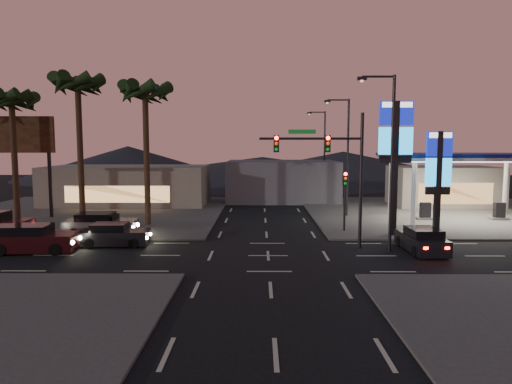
{
  "coord_description": "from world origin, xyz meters",
  "views": [
    {
      "loc": [
        -0.47,
        -24.82,
        6.09
      ],
      "look_at": [
        -0.72,
        5.51,
        3.0
      ],
      "focal_mm": 32.0,
      "sensor_mm": 36.0,
      "label": 1
    }
  ],
  "objects_px": {
    "car_lane_a_mid": "(33,239)",
    "car_lane_a_rear": "(3,237)",
    "car_lane_b_mid": "(104,226)",
    "suv_station": "(422,240)",
    "pylon_sign_tall": "(396,141)",
    "car_lane_b_front": "(100,225)",
    "traffic_signal_mast": "(332,160)",
    "car_lane_a_front": "(114,235)",
    "gas_station": "(465,158)",
    "pylon_sign_short": "(438,168)"
  },
  "relations": [
    {
      "from": "pylon_sign_tall",
      "to": "gas_station",
      "type": "bearing_deg",
      "value": 40.91
    },
    {
      "from": "gas_station",
      "to": "traffic_signal_mast",
      "type": "distance_m",
      "value": 15.82
    },
    {
      "from": "car_lane_a_mid",
      "to": "suv_station",
      "type": "distance_m",
      "value": 22.35
    },
    {
      "from": "suv_station",
      "to": "pylon_sign_tall",
      "type": "bearing_deg",
      "value": 94.73
    },
    {
      "from": "pylon_sign_tall",
      "to": "car_lane_b_front",
      "type": "bearing_deg",
      "value": 179.61
    },
    {
      "from": "car_lane_a_mid",
      "to": "pylon_sign_short",
      "type": "bearing_deg",
      "value": 8.6
    },
    {
      "from": "pylon_sign_tall",
      "to": "car_lane_a_front",
      "type": "distance_m",
      "value": 19.05
    },
    {
      "from": "pylon_sign_tall",
      "to": "car_lane_b_mid",
      "type": "height_order",
      "value": "pylon_sign_tall"
    },
    {
      "from": "pylon_sign_tall",
      "to": "car_lane_a_rear",
      "type": "distance_m",
      "value": 25.32
    },
    {
      "from": "car_lane_a_mid",
      "to": "car_lane_a_rear",
      "type": "relative_size",
      "value": 1.21
    },
    {
      "from": "car_lane_a_rear",
      "to": "car_lane_b_front",
      "type": "bearing_deg",
      "value": 37.82
    },
    {
      "from": "gas_station",
      "to": "car_lane_a_front",
      "type": "height_order",
      "value": "gas_station"
    },
    {
      "from": "pylon_sign_tall",
      "to": "suv_station",
      "type": "bearing_deg",
      "value": -85.27
    },
    {
      "from": "car_lane_b_front",
      "to": "car_lane_a_front",
      "type": "bearing_deg",
      "value": -57.9
    },
    {
      "from": "gas_station",
      "to": "car_lane_b_mid",
      "type": "relative_size",
      "value": 2.83
    },
    {
      "from": "pylon_sign_tall",
      "to": "car_lane_a_rear",
      "type": "bearing_deg",
      "value": -172.04
    },
    {
      "from": "pylon_sign_tall",
      "to": "car_lane_b_mid",
      "type": "xyz_separation_m",
      "value": [
        -19.6,
        0.32,
        -5.75
      ]
    },
    {
      "from": "suv_station",
      "to": "car_lane_a_front",
      "type": "bearing_deg",
      "value": 175.34
    },
    {
      "from": "pylon_sign_tall",
      "to": "car_lane_a_mid",
      "type": "distance_m",
      "value": 23.18
    },
    {
      "from": "car_lane_b_mid",
      "to": "gas_station",
      "type": "bearing_deg",
      "value": 12.84
    },
    {
      "from": "car_lane_a_mid",
      "to": "car_lane_b_mid",
      "type": "bearing_deg",
      "value": 64.62
    },
    {
      "from": "car_lane_b_mid",
      "to": "suv_station",
      "type": "relative_size",
      "value": 1.0
    },
    {
      "from": "car_lane_a_front",
      "to": "traffic_signal_mast",
      "type": "bearing_deg",
      "value": -2.47
    },
    {
      "from": "car_lane_b_front",
      "to": "pylon_sign_tall",
      "type": "bearing_deg",
      "value": -0.39
    },
    {
      "from": "traffic_signal_mast",
      "to": "car_lane_b_front",
      "type": "xyz_separation_m",
      "value": [
        -15.1,
        3.65,
        -4.5
      ]
    },
    {
      "from": "gas_station",
      "to": "car_lane_b_mid",
      "type": "height_order",
      "value": "gas_station"
    },
    {
      "from": "car_lane_a_rear",
      "to": "suv_station",
      "type": "relative_size",
      "value": 0.95
    },
    {
      "from": "car_lane_b_mid",
      "to": "suv_station",
      "type": "distance_m",
      "value": 20.52
    },
    {
      "from": "car_lane_a_front",
      "to": "car_lane_a_rear",
      "type": "bearing_deg",
      "value": -175.84
    },
    {
      "from": "car_lane_a_mid",
      "to": "car_lane_b_front",
      "type": "distance_m",
      "value": 5.29
    },
    {
      "from": "car_lane_a_rear",
      "to": "car_lane_a_mid",
      "type": "bearing_deg",
      "value": -27.87
    },
    {
      "from": "gas_station",
      "to": "car_lane_a_mid",
      "type": "relative_size",
      "value": 2.47
    },
    {
      "from": "car_lane_a_mid",
      "to": "car_lane_a_rear",
      "type": "bearing_deg",
      "value": 152.13
    },
    {
      "from": "gas_station",
      "to": "car_lane_b_front",
      "type": "distance_m",
      "value": 28.41
    },
    {
      "from": "car_lane_a_mid",
      "to": "suv_station",
      "type": "xyz_separation_m",
      "value": [
        22.35,
        0.27,
        -0.07
      ]
    },
    {
      "from": "car_lane_b_front",
      "to": "car_lane_b_mid",
      "type": "height_order",
      "value": "car_lane_b_front"
    },
    {
      "from": "traffic_signal_mast",
      "to": "car_lane_b_mid",
      "type": "xyz_separation_m",
      "value": [
        -14.86,
        3.83,
        -4.58
      ]
    },
    {
      "from": "car_lane_a_mid",
      "to": "car_lane_b_front",
      "type": "height_order",
      "value": "car_lane_a_mid"
    },
    {
      "from": "pylon_sign_tall",
      "to": "traffic_signal_mast",
      "type": "bearing_deg",
      "value": -143.48
    },
    {
      "from": "pylon_sign_tall",
      "to": "car_lane_b_front",
      "type": "xyz_separation_m",
      "value": [
        -19.84,
        0.13,
        -5.67
      ]
    },
    {
      "from": "traffic_signal_mast",
      "to": "car_lane_a_front",
      "type": "xyz_separation_m",
      "value": [
        -13.17,
        0.57,
        -4.59
      ]
    },
    {
      "from": "suv_station",
      "to": "car_lane_a_mid",
      "type": "bearing_deg",
      "value": -179.31
    },
    {
      "from": "car_lane_a_mid",
      "to": "car_lane_b_mid",
      "type": "height_order",
      "value": "car_lane_a_mid"
    },
    {
      "from": "traffic_signal_mast",
      "to": "pylon_sign_tall",
      "type": "bearing_deg",
      "value": 36.52
    },
    {
      "from": "car_lane_a_mid",
      "to": "car_lane_b_front",
      "type": "bearing_deg",
      "value": 66.16
    },
    {
      "from": "gas_station",
      "to": "car_lane_b_mid",
      "type": "xyz_separation_m",
      "value": [
        -27.1,
        -6.18,
        -4.43
      ]
    },
    {
      "from": "car_lane_a_rear",
      "to": "car_lane_b_mid",
      "type": "distance_m",
      "value": 6.1
    },
    {
      "from": "car_lane_a_rear",
      "to": "car_lane_b_front",
      "type": "distance_m",
      "value": 5.79
    },
    {
      "from": "suv_station",
      "to": "traffic_signal_mast",
      "type": "bearing_deg",
      "value": 169.78
    },
    {
      "from": "gas_station",
      "to": "car_lane_a_mid",
      "type": "height_order",
      "value": "gas_station"
    }
  ]
}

